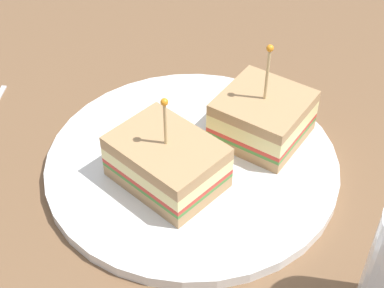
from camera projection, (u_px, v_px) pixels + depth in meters
The scene contains 4 objects.
ground_plane at pixel (192, 174), 59.52cm from camera, with size 103.53×103.53×2.00cm, color brown.
plate at pixel (192, 163), 58.45cm from camera, with size 29.26×29.26×1.19cm, color white.
sandwich_half_front at pixel (167, 162), 54.25cm from camera, with size 12.01×12.43×9.86cm.
sandwich_half_back at pixel (263, 117), 59.04cm from camera, with size 11.79×11.79×11.05cm.
Camera 1 is at (5.92, 41.60, 41.27)cm, focal length 54.32 mm.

